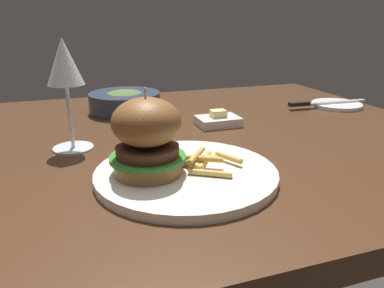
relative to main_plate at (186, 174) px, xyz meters
name	(u,v)px	position (x,y,z in m)	size (l,w,h in m)	color
dining_table	(191,173)	(0.08, 0.21, -0.10)	(1.13, 0.92, 0.74)	#472B19
main_plate	(186,174)	(0.00, 0.00, 0.00)	(0.28, 0.28, 0.01)	white
burger_sandwich	(147,137)	(-0.06, 0.01, 0.06)	(0.11, 0.11, 0.13)	#9E6B38
fries_pile	(201,161)	(0.03, 0.01, 0.02)	(0.11, 0.10, 0.02)	#EABC5B
wine_glass	(65,68)	(-0.16, 0.20, 0.15)	(0.08, 0.08, 0.21)	silver
bread_plate	(337,105)	(0.55, 0.32, 0.00)	(0.14, 0.14, 0.01)	white
table_knife	(321,103)	(0.49, 0.32, 0.01)	(0.24, 0.03, 0.01)	silver
butter_dish	(218,120)	(0.16, 0.26, 0.00)	(0.10, 0.07, 0.04)	white
soup_bowl	(125,101)	(-0.02, 0.45, 0.02)	(0.18, 0.18, 0.06)	#2D384C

